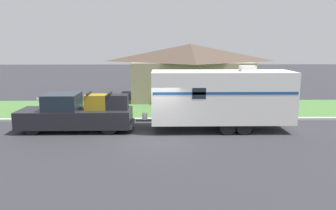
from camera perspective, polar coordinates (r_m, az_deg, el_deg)
The scene contains 7 objects.
ground_plane at distance 16.65m, azimuth -2.23°, elevation -5.67°, with size 120.00×120.00×0.00m, color #2D2D33.
curb_strip at distance 20.26m, azimuth -2.03°, elevation -2.51°, with size 80.00×0.30×0.14m.
lawn_strip at distance 23.84m, azimuth -1.90°, elevation -0.65°, with size 80.00×7.00×0.03m.
house_across_street at distance 28.76m, azimuth 3.87°, elevation 6.09°, with size 10.51×7.53×4.67m.
pickup_truck at distance 18.42m, azimuth -15.65°, elevation -1.48°, with size 6.12×2.03×2.10m.
travel_trailer at distance 17.95m, azimuth 9.33°, elevation 1.45°, with size 8.43×2.36×3.51m.
mailbox at distance 22.05m, azimuth -21.21°, elevation 0.36°, with size 0.48×0.20×1.33m.
Camera 1 is at (0.34, -15.99, 4.66)m, focal length 35.00 mm.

